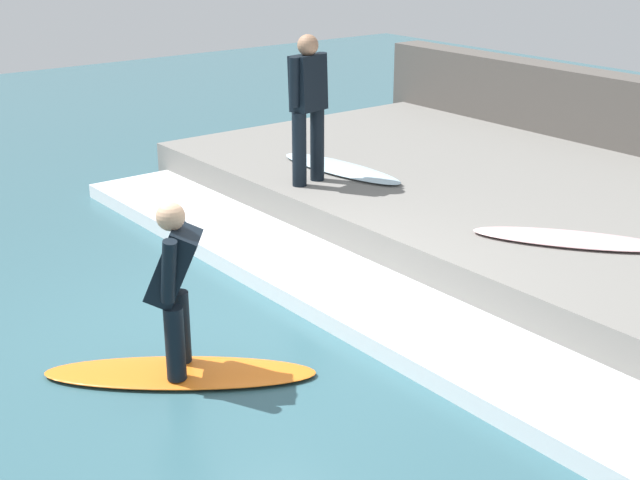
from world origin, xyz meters
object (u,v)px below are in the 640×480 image
(surfer_waiting_near, at_px, (308,101))
(surfboard_spare, at_px, (571,239))
(surfer_riding, at_px, (174,280))
(surfboard_waiting_near, at_px, (341,168))
(surfboard_riding, at_px, (180,373))

(surfer_waiting_near, distance_m, surfboard_spare, 3.23)
(surfer_riding, height_order, surfboard_spare, surfer_riding)
(surfboard_waiting_near, bearing_deg, surfboard_spare, -86.99)
(surfer_riding, xyz_separation_m, surfer_waiting_near, (2.94, 2.25, 0.60))
(surfer_waiting_near, relative_size, surfboard_waiting_near, 0.87)
(surfboard_riding, relative_size, surfboard_waiting_near, 1.05)
(surfboard_waiting_near, height_order, surfboard_spare, same)
(surfboard_spare, bearing_deg, surfer_waiting_near, 104.20)
(surfboard_waiting_near, relative_size, surfboard_spare, 1.09)
(surfboard_riding, distance_m, surfer_riding, 0.77)
(surfer_riding, distance_m, surfboard_spare, 3.79)
(surfboard_riding, bearing_deg, surfer_waiting_near, 37.49)
(surfer_waiting_near, distance_m, surfboard_waiting_near, 1.09)
(surfboard_riding, height_order, surfboard_spare, surfboard_spare)
(surfboard_waiting_near, bearing_deg, surfer_waiting_near, -164.79)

